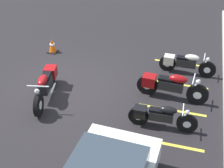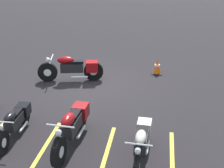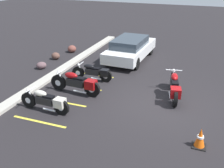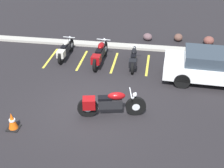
{
  "view_description": "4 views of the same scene",
  "coord_description": "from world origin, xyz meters",
  "px_view_note": "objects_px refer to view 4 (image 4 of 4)",
  "views": [
    {
      "loc": [
        8.13,
        4.01,
        6.03
      ],
      "look_at": [
        0.27,
        1.72,
        0.62
      ],
      "focal_mm": 50.0,
      "sensor_mm": 36.0,
      "label": 1
    },
    {
      "loc": [
        -2.37,
        9.77,
        4.44
      ],
      "look_at": [
        -0.94,
        0.98,
        0.56
      ],
      "focal_mm": 50.0,
      "sensor_mm": 36.0,
      "label": 2
    },
    {
      "loc": [
        -9.12,
        -1.39,
        4.86
      ],
      "look_at": [
        -0.52,
        1.83,
        0.75
      ],
      "focal_mm": 42.0,
      "sensor_mm": 36.0,
      "label": 3
    },
    {
      "loc": [
        2.18,
        -9.02,
        6.5
      ],
      "look_at": [
        0.6,
        0.89,
        0.51
      ],
      "focal_mm": 50.0,
      "sensor_mm": 36.0,
      "label": 4
    }
  ],
  "objects_px": {
    "parked_bike_1": "(100,54)",
    "landscape_rock_2": "(148,37)",
    "motorcycle_maroon_featured": "(108,104)",
    "landscape_rock_1": "(178,37)",
    "car_white": "(217,66)",
    "traffic_cone": "(12,121)",
    "parked_bike_0": "(65,50)",
    "parked_bike_2": "(133,59)",
    "landscape_rock_0": "(209,41)"
  },
  "relations": [
    {
      "from": "traffic_cone",
      "to": "parked_bike_0",
      "type": "bearing_deg",
      "value": 87.86
    },
    {
      "from": "parked_bike_0",
      "to": "landscape_rock_0",
      "type": "xyz_separation_m",
      "value": [
        6.83,
        2.69,
        -0.21
      ]
    },
    {
      "from": "motorcycle_maroon_featured",
      "to": "parked_bike_0",
      "type": "distance_m",
      "value": 5.0
    },
    {
      "from": "parked_bike_1",
      "to": "traffic_cone",
      "type": "bearing_deg",
      "value": 162.4
    },
    {
      "from": "motorcycle_maroon_featured",
      "to": "parked_bike_1",
      "type": "height_order",
      "value": "motorcycle_maroon_featured"
    },
    {
      "from": "parked_bike_1",
      "to": "motorcycle_maroon_featured",
      "type": "bearing_deg",
      "value": -161.47
    },
    {
      "from": "landscape_rock_1",
      "to": "parked_bike_0",
      "type": "bearing_deg",
      "value": -151.18
    },
    {
      "from": "motorcycle_maroon_featured",
      "to": "parked_bike_2",
      "type": "distance_m",
      "value": 3.79
    },
    {
      "from": "motorcycle_maroon_featured",
      "to": "landscape_rock_2",
      "type": "bearing_deg",
      "value": 70.24
    },
    {
      "from": "parked_bike_2",
      "to": "traffic_cone",
      "type": "bearing_deg",
      "value": 143.09
    },
    {
      "from": "landscape_rock_2",
      "to": "car_white",
      "type": "bearing_deg",
      "value": -52.51
    },
    {
      "from": "car_white",
      "to": "traffic_cone",
      "type": "height_order",
      "value": "car_white"
    },
    {
      "from": "motorcycle_maroon_featured",
      "to": "car_white",
      "type": "distance_m",
      "value": 4.98
    },
    {
      "from": "landscape_rock_0",
      "to": "landscape_rock_2",
      "type": "relative_size",
      "value": 1.03
    },
    {
      "from": "parked_bike_1",
      "to": "landscape_rock_0",
      "type": "distance_m",
      "value": 5.96
    },
    {
      "from": "motorcycle_maroon_featured",
      "to": "parked_bike_2",
      "type": "height_order",
      "value": "motorcycle_maroon_featured"
    },
    {
      "from": "parked_bike_0",
      "to": "landscape_rock_2",
      "type": "relative_size",
      "value": 3.94
    },
    {
      "from": "parked_bike_0",
      "to": "landscape_rock_1",
      "type": "height_order",
      "value": "parked_bike_0"
    },
    {
      "from": "parked_bike_2",
      "to": "landscape_rock_0",
      "type": "bearing_deg",
      "value": -51.27
    },
    {
      "from": "parked_bike_0",
      "to": "landscape_rock_1",
      "type": "distance_m",
      "value": 6.05
    },
    {
      "from": "landscape_rock_1",
      "to": "traffic_cone",
      "type": "height_order",
      "value": "traffic_cone"
    },
    {
      "from": "parked_bike_1",
      "to": "landscape_rock_2",
      "type": "xyz_separation_m",
      "value": [
        1.98,
        3.14,
        -0.3
      ]
    },
    {
      "from": "car_white",
      "to": "landscape_rock_2",
      "type": "distance_m",
      "value": 4.95
    },
    {
      "from": "car_white",
      "to": "landscape_rock_1",
      "type": "relative_size",
      "value": 8.99
    },
    {
      "from": "traffic_cone",
      "to": "landscape_rock_2",
      "type": "bearing_deg",
      "value": 64.47
    },
    {
      "from": "landscape_rock_2",
      "to": "traffic_cone",
      "type": "distance_m",
      "value": 9.03
    },
    {
      "from": "landscape_rock_1",
      "to": "traffic_cone",
      "type": "relative_size",
      "value": 0.79
    },
    {
      "from": "car_white",
      "to": "parked_bike_2",
      "type": "bearing_deg",
      "value": 170.66
    },
    {
      "from": "traffic_cone",
      "to": "car_white",
      "type": "bearing_deg",
      "value": 31.59
    },
    {
      "from": "parked_bike_2",
      "to": "car_white",
      "type": "xyz_separation_m",
      "value": [
        3.45,
        -0.72,
        0.27
      ]
    },
    {
      "from": "landscape_rock_1",
      "to": "landscape_rock_2",
      "type": "height_order",
      "value": "landscape_rock_1"
    },
    {
      "from": "car_white",
      "to": "landscape_rock_0",
      "type": "distance_m",
      "value": 3.85
    },
    {
      "from": "motorcycle_maroon_featured",
      "to": "landscape_rock_1",
      "type": "distance_m",
      "value": 7.53
    },
    {
      "from": "motorcycle_maroon_featured",
      "to": "parked_bike_1",
      "type": "xyz_separation_m",
      "value": [
        -1.04,
        3.82,
        -0.01
      ]
    },
    {
      "from": "motorcycle_maroon_featured",
      "to": "landscape_rock_0",
      "type": "distance_m",
      "value": 7.98
    },
    {
      "from": "parked_bike_1",
      "to": "landscape_rock_1",
      "type": "xyz_separation_m",
      "value": [
        3.58,
        3.27,
        -0.28
      ]
    },
    {
      "from": "car_white",
      "to": "traffic_cone",
      "type": "bearing_deg",
      "value": -146.01
    },
    {
      "from": "parked_bike_2",
      "to": "parked_bike_1",
      "type": "bearing_deg",
      "value": 85.69
    },
    {
      "from": "motorcycle_maroon_featured",
      "to": "landscape_rock_2",
      "type": "relative_size",
      "value": 4.5
    },
    {
      "from": "motorcycle_maroon_featured",
      "to": "landscape_rock_2",
      "type": "height_order",
      "value": "motorcycle_maroon_featured"
    },
    {
      "from": "parked_bike_0",
      "to": "parked_bike_2",
      "type": "height_order",
      "value": "parked_bike_0"
    },
    {
      "from": "parked_bike_0",
      "to": "traffic_cone",
      "type": "xyz_separation_m",
      "value": [
        -0.2,
        -5.37,
        -0.14
      ]
    },
    {
      "from": "motorcycle_maroon_featured",
      "to": "parked_bike_2",
      "type": "bearing_deg",
      "value": 70.5
    },
    {
      "from": "landscape_rock_0",
      "to": "car_white",
      "type": "bearing_deg",
      "value": -92.08
    },
    {
      "from": "landscape_rock_0",
      "to": "landscape_rock_1",
      "type": "xyz_separation_m",
      "value": [
        -1.53,
        0.23,
        -0.02
      ]
    },
    {
      "from": "landscape_rock_2",
      "to": "traffic_cone",
      "type": "xyz_separation_m",
      "value": [
        -3.89,
        -8.15,
        0.11
      ]
    },
    {
      "from": "motorcycle_maroon_featured",
      "to": "landscape_rock_1",
      "type": "relative_size",
      "value": 4.8
    },
    {
      "from": "parked_bike_0",
      "to": "landscape_rock_0",
      "type": "relative_size",
      "value": 3.83
    },
    {
      "from": "parked_bike_2",
      "to": "landscape_rock_1",
      "type": "bearing_deg",
      "value": -33.81
    },
    {
      "from": "landscape_rock_0",
      "to": "motorcycle_maroon_featured",
      "type": "bearing_deg",
      "value": -120.73
    }
  ]
}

